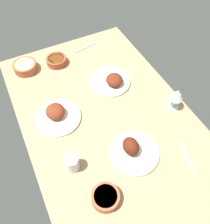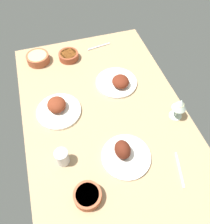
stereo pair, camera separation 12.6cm
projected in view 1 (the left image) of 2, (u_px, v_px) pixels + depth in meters
dining_table at (105, 116)px, 129.42cm from camera, size 140.00×90.00×4.00cm
plate_near_viewer at (133, 150)px, 111.75cm from camera, size 24.31×24.31×9.91cm
plate_center_main at (112, 81)px, 139.58cm from camera, size 25.27×25.27×7.72cm
plate_far_side at (57, 115)px, 124.40cm from camera, size 24.91×24.91×8.08cm
bowl_cream at (106, 197)px, 98.65cm from camera, size 12.44×12.44×4.91cm
bowl_potatoes at (25, 67)px, 146.02cm from camera, size 14.71×14.71×5.38cm
bowl_soup at (57, 60)px, 150.12cm from camera, size 13.16×13.16×4.53cm
wine_glass at (177, 95)px, 122.92cm from camera, size 7.60×7.60×14.00cm
water_tumbler at (72, 163)px, 105.88cm from camera, size 6.40×6.40×8.97cm
fork_loose at (85, 48)px, 160.84cm from camera, size 3.44×16.94×0.80cm
spoon_loose at (187, 157)px, 112.17cm from camera, size 17.15×5.36×0.80cm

